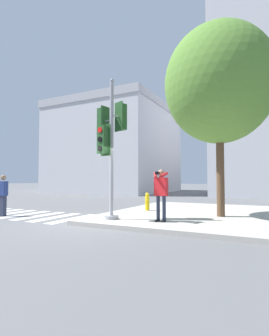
# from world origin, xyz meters

# --- Properties ---
(ground_plane) EXTENTS (160.00, 160.00, 0.00)m
(ground_plane) POSITION_xyz_m (0.00, 0.00, 0.00)
(ground_plane) COLOR #5B5B5E
(sidewalk_corner) EXTENTS (8.00, 8.00, 0.14)m
(sidewalk_corner) POSITION_xyz_m (3.50, 3.50, 0.07)
(sidewalk_corner) COLOR #ADA89E
(sidewalk_corner) RESTS_ON ground_plane
(crosswalk_stripes) EXTENTS (6.42, 2.57, 0.01)m
(crosswalk_stripes) POSITION_xyz_m (-4.20, 0.65, 0.00)
(crosswalk_stripes) COLOR silver
(crosswalk_stripes) RESTS_ON ground_plane
(traffic_signal_pole) EXTENTS (0.93, 1.16, 4.74)m
(traffic_signal_pole) POSITION_xyz_m (0.51, 0.44, 2.87)
(traffic_signal_pole) COLOR #939399
(traffic_signal_pole) RESTS_ON sidewalk_corner
(person_photographer) EXTENTS (0.50, 0.53, 1.63)m
(person_photographer) POSITION_xyz_m (2.23, 0.72, 1.11)
(person_photographer) COLOR black
(person_photographer) RESTS_ON sidewalk_corner
(pedestrian_distant) EXTENTS (0.34, 0.20, 1.63)m
(pedestrian_distant) POSITION_xyz_m (-4.17, -0.06, 0.86)
(pedestrian_distant) COLOR #282D42
(pedestrian_distant) RESTS_ON ground_plane
(street_tree) EXTENTS (3.92, 3.92, 6.93)m
(street_tree) POSITION_xyz_m (3.73, 2.70, 4.90)
(street_tree) COLOR brown
(street_tree) RESTS_ON sidewalk_corner
(fire_hydrant) EXTENTS (0.19, 0.25, 0.75)m
(fire_hydrant) POSITION_xyz_m (0.66, 3.18, 0.51)
(fire_hydrant) COLOR yellow
(fire_hydrant) RESTS_ON sidewalk_corner
(building_left) EXTENTS (12.05, 12.73, 9.98)m
(building_left) POSITION_xyz_m (-10.63, 19.54, 5.00)
(building_left) COLOR #BCBCC1
(building_left) RESTS_ON ground_plane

